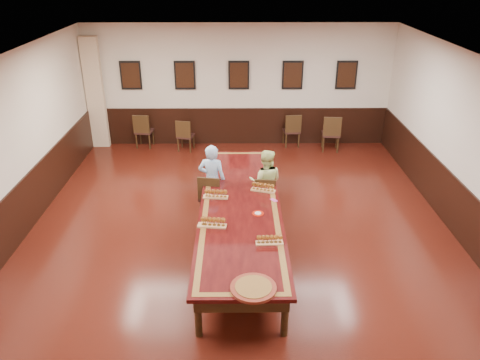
{
  "coord_description": "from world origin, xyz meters",
  "views": [
    {
      "loc": [
        -0.06,
        -7.17,
        4.66
      ],
      "look_at": [
        0.0,
        0.5,
        1.0
      ],
      "focal_mm": 35.0,
      "sensor_mm": 36.0,
      "label": 1
    }
  ],
  "objects_px": {
    "chair_woman": "(265,196)",
    "person_woman": "(265,182)",
    "spare_chair_d": "(331,133)",
    "carved_platter": "(253,288)",
    "spare_chair_c": "(291,130)",
    "person_man": "(212,180)",
    "chair_man": "(211,195)",
    "conference_table": "(240,212)",
    "spare_chair_b": "(186,135)",
    "spare_chair_a": "(144,130)"
  },
  "relations": [
    {
      "from": "chair_woman",
      "to": "person_woman",
      "type": "xyz_separation_m",
      "value": [
        0.01,
        0.09,
        0.24
      ]
    },
    {
      "from": "spare_chair_c",
      "to": "conference_table",
      "type": "distance_m",
      "value": 5.01
    },
    {
      "from": "spare_chair_d",
      "to": "conference_table",
      "type": "xyz_separation_m",
      "value": [
        -2.43,
        -4.45,
        0.12
      ]
    },
    {
      "from": "spare_chair_d",
      "to": "conference_table",
      "type": "bearing_deg",
      "value": 67.31
    },
    {
      "from": "spare_chair_a",
      "to": "spare_chair_b",
      "type": "xyz_separation_m",
      "value": [
        1.14,
        -0.27,
        -0.04
      ]
    },
    {
      "from": "spare_chair_d",
      "to": "person_woman",
      "type": "bearing_deg",
      "value": 66.36
    },
    {
      "from": "spare_chair_a",
      "to": "spare_chair_b",
      "type": "height_order",
      "value": "spare_chair_a"
    },
    {
      "from": "chair_man",
      "to": "spare_chair_b",
      "type": "distance_m",
      "value": 3.63
    },
    {
      "from": "spare_chair_c",
      "to": "carved_platter",
      "type": "height_order",
      "value": "spare_chair_c"
    },
    {
      "from": "spare_chair_b",
      "to": "conference_table",
      "type": "distance_m",
      "value": 4.71
    },
    {
      "from": "spare_chair_a",
      "to": "person_man",
      "type": "height_order",
      "value": "person_man"
    },
    {
      "from": "person_woman",
      "to": "carved_platter",
      "type": "xyz_separation_m",
      "value": [
        -0.35,
        -3.35,
        0.1
      ]
    },
    {
      "from": "chair_woman",
      "to": "spare_chair_b",
      "type": "height_order",
      "value": "chair_woman"
    },
    {
      "from": "spare_chair_d",
      "to": "person_woman",
      "type": "distance_m",
      "value": 3.91
    },
    {
      "from": "conference_table",
      "to": "carved_platter",
      "type": "distance_m",
      "value": 2.3
    },
    {
      "from": "spare_chair_a",
      "to": "person_man",
      "type": "xyz_separation_m",
      "value": [
        2.01,
        -3.71,
        0.27
      ]
    },
    {
      "from": "spare_chair_a",
      "to": "spare_chair_c",
      "type": "xyz_separation_m",
      "value": [
        3.97,
        0.04,
        -0.01
      ]
    },
    {
      "from": "person_man",
      "to": "conference_table",
      "type": "bearing_deg",
      "value": 127.79
    },
    {
      "from": "spare_chair_a",
      "to": "person_woman",
      "type": "relative_size",
      "value": 0.69
    },
    {
      "from": "spare_chair_d",
      "to": "carved_platter",
      "type": "xyz_separation_m",
      "value": [
        -2.27,
        -6.74,
        0.29
      ]
    },
    {
      "from": "spare_chair_c",
      "to": "person_man",
      "type": "height_order",
      "value": "person_man"
    },
    {
      "from": "chair_man",
      "to": "spare_chair_c",
      "type": "relative_size",
      "value": 1.01
    },
    {
      "from": "chair_man",
      "to": "person_woman",
      "type": "height_order",
      "value": "person_woman"
    },
    {
      "from": "spare_chair_c",
      "to": "person_man",
      "type": "xyz_separation_m",
      "value": [
        -1.96,
        -3.75,
        0.28
      ]
    },
    {
      "from": "spare_chair_b",
      "to": "spare_chair_d",
      "type": "bearing_deg",
      "value": -168.79
    },
    {
      "from": "chair_woman",
      "to": "carved_platter",
      "type": "height_order",
      "value": "chair_woman"
    },
    {
      "from": "chair_man",
      "to": "carved_platter",
      "type": "bearing_deg",
      "value": 113.04
    },
    {
      "from": "spare_chair_c",
      "to": "conference_table",
      "type": "bearing_deg",
      "value": 67.68
    },
    {
      "from": "spare_chair_c",
      "to": "person_woman",
      "type": "distance_m",
      "value": 3.86
    },
    {
      "from": "spare_chair_b",
      "to": "chair_man",
      "type": "bearing_deg",
      "value": 115.31
    },
    {
      "from": "spare_chair_d",
      "to": "carved_platter",
      "type": "bearing_deg",
      "value": 77.27
    },
    {
      "from": "chair_woman",
      "to": "person_woman",
      "type": "height_order",
      "value": "person_woman"
    },
    {
      "from": "spare_chair_b",
      "to": "spare_chair_a",
      "type": "bearing_deg",
      "value": -1.71
    },
    {
      "from": "conference_table",
      "to": "chair_man",
      "type": "bearing_deg",
      "value": 120.21
    },
    {
      "from": "chair_woman",
      "to": "spare_chair_b",
      "type": "bearing_deg",
      "value": -56.63
    },
    {
      "from": "chair_woman",
      "to": "spare_chair_a",
      "type": "xyz_separation_m",
      "value": [
        -3.04,
        3.8,
        0.03
      ]
    },
    {
      "from": "person_man",
      "to": "spare_chair_d",
      "type": "bearing_deg",
      "value": -120.42
    },
    {
      "from": "chair_man",
      "to": "person_woman",
      "type": "relative_size",
      "value": 0.68
    },
    {
      "from": "spare_chair_a",
      "to": "spare_chair_d",
      "type": "distance_m",
      "value": 4.98
    },
    {
      "from": "spare_chair_c",
      "to": "carved_platter",
      "type": "xyz_separation_m",
      "value": [
        -1.27,
        -7.09,
        0.32
      ]
    },
    {
      "from": "spare_chair_a",
      "to": "conference_table",
      "type": "bearing_deg",
      "value": 124.89
    },
    {
      "from": "carved_platter",
      "to": "spare_chair_a",
      "type": "bearing_deg",
      "value": 110.97
    },
    {
      "from": "chair_woman",
      "to": "carved_platter",
      "type": "relative_size",
      "value": 1.24
    },
    {
      "from": "carved_platter",
      "to": "conference_table",
      "type": "bearing_deg",
      "value": 93.85
    },
    {
      "from": "chair_woman",
      "to": "spare_chair_c",
      "type": "relative_size",
      "value": 0.95
    },
    {
      "from": "chair_man",
      "to": "spare_chair_c",
      "type": "height_order",
      "value": "chair_man"
    },
    {
      "from": "chair_woman",
      "to": "spare_chair_c",
      "type": "xyz_separation_m",
      "value": [
        0.93,
        3.84,
        0.02
      ]
    },
    {
      "from": "spare_chair_b",
      "to": "person_woman",
      "type": "xyz_separation_m",
      "value": [
        1.91,
        -3.43,
        0.25
      ]
    },
    {
      "from": "spare_chair_c",
      "to": "person_woman",
      "type": "height_order",
      "value": "person_woman"
    },
    {
      "from": "person_man",
      "to": "carved_platter",
      "type": "distance_m",
      "value": 3.42
    }
  ]
}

